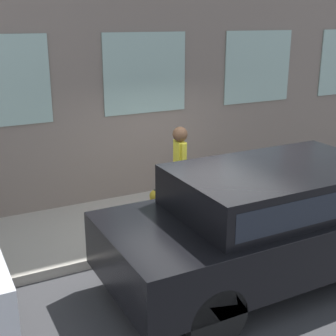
# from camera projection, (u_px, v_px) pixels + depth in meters

# --- Properties ---
(ground_plane) EXTENTS (80.00, 80.00, 0.00)m
(ground_plane) POSITION_uv_depth(u_px,v_px,m) (203.00, 241.00, 8.07)
(ground_plane) COLOR #38383A
(sidewalk) EXTENTS (2.29, 60.00, 0.16)m
(sidewalk) POSITION_uv_depth(u_px,v_px,m) (172.00, 214.00, 9.02)
(sidewalk) COLOR #A8A093
(sidewalk) RESTS_ON ground_plane
(fire_hydrant) EXTENTS (0.28, 0.41, 0.68)m
(fire_hydrant) POSITION_uv_depth(u_px,v_px,m) (156.00, 208.00, 8.20)
(fire_hydrant) COLOR gold
(fire_hydrant) RESTS_ON sidewalk
(person) EXTENTS (0.41, 0.27, 1.69)m
(person) POSITION_uv_depth(u_px,v_px,m) (180.00, 163.00, 8.46)
(person) COLOR #232328
(person) RESTS_ON sidewalk
(parked_truck_black_near) EXTENTS (2.04, 4.79, 1.71)m
(parked_truck_black_near) POSITION_uv_depth(u_px,v_px,m) (272.00, 215.00, 6.65)
(parked_truck_black_near) COLOR black
(parked_truck_black_near) RESTS_ON ground_plane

